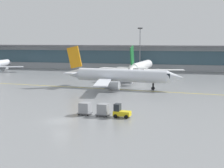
{
  "coord_description": "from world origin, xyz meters",
  "views": [
    {
      "loc": [
        18.47,
        -45.09,
        11.85
      ],
      "look_at": [
        3.15,
        19.8,
        3.0
      ],
      "focal_mm": 54.17,
      "sensor_mm": 36.0,
      "label": 1
    }
  ],
  "objects_px": {
    "baggage_tug": "(121,112)",
    "cargo_dolly_lead": "(103,109)",
    "cargo_dolly_trailing": "(85,108)",
    "apron_light_mast_1": "(140,48)",
    "gate_airplane_1": "(141,67)",
    "taxiing_regional_jet": "(120,76)"
  },
  "relations": [
    {
      "from": "baggage_tug",
      "to": "cargo_dolly_lead",
      "type": "height_order",
      "value": "baggage_tug"
    },
    {
      "from": "cargo_dolly_trailing",
      "to": "apron_light_mast_1",
      "type": "bearing_deg",
      "value": 96.92
    },
    {
      "from": "gate_airplane_1",
      "to": "taxiing_regional_jet",
      "type": "xyz_separation_m",
      "value": [
        -0.82,
        -29.16,
        0.06
      ]
    },
    {
      "from": "taxiing_regional_jet",
      "to": "cargo_dolly_trailing",
      "type": "distance_m",
      "value": 29.72
    },
    {
      "from": "gate_airplane_1",
      "to": "apron_light_mast_1",
      "type": "relative_size",
      "value": 1.88
    },
    {
      "from": "baggage_tug",
      "to": "cargo_dolly_lead",
      "type": "xyz_separation_m",
      "value": [
        -2.84,
        0.24,
        0.16
      ]
    },
    {
      "from": "baggage_tug",
      "to": "taxiing_regional_jet",
      "type": "bearing_deg",
      "value": 106.98
    },
    {
      "from": "taxiing_regional_jet",
      "to": "baggage_tug",
      "type": "bearing_deg",
      "value": -71.45
    },
    {
      "from": "gate_airplane_1",
      "to": "apron_light_mast_1",
      "type": "distance_m",
      "value": 17.88
    },
    {
      "from": "baggage_tug",
      "to": "apron_light_mast_1",
      "type": "xyz_separation_m",
      "value": [
        -8.58,
        75.98,
        7.87
      ]
    },
    {
      "from": "cargo_dolly_lead",
      "to": "apron_light_mast_1",
      "type": "bearing_deg",
      "value": 99.22
    },
    {
      "from": "baggage_tug",
      "to": "cargo_dolly_trailing",
      "type": "relative_size",
      "value": 1.22
    },
    {
      "from": "gate_airplane_1",
      "to": "baggage_tug",
      "type": "height_order",
      "value": "gate_airplane_1"
    },
    {
      "from": "taxiing_regional_jet",
      "to": "cargo_dolly_trailing",
      "type": "height_order",
      "value": "taxiing_regional_jet"
    },
    {
      "from": "baggage_tug",
      "to": "cargo_dolly_trailing",
      "type": "bearing_deg",
      "value": 180.0
    },
    {
      "from": "gate_airplane_1",
      "to": "taxiing_regional_jet",
      "type": "height_order",
      "value": "taxiing_regional_jet"
    },
    {
      "from": "taxiing_regional_jet",
      "to": "cargo_dolly_lead",
      "type": "xyz_separation_m",
      "value": [
        3.62,
        -29.91,
        -2.02
      ]
    },
    {
      "from": "gate_airplane_1",
      "to": "baggage_tug",
      "type": "xyz_separation_m",
      "value": [
        5.64,
        -59.31,
        -2.12
      ]
    },
    {
      "from": "gate_airplane_1",
      "to": "cargo_dolly_lead",
      "type": "xyz_separation_m",
      "value": [
        2.8,
        -59.07,
        -1.96
      ]
    },
    {
      "from": "cargo_dolly_lead",
      "to": "cargo_dolly_trailing",
      "type": "distance_m",
      "value": 3.07
    },
    {
      "from": "cargo_dolly_trailing",
      "to": "baggage_tug",
      "type": "bearing_deg",
      "value": -0.0
    },
    {
      "from": "apron_light_mast_1",
      "to": "cargo_dolly_lead",
      "type": "bearing_deg",
      "value": -85.66
    }
  ]
}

